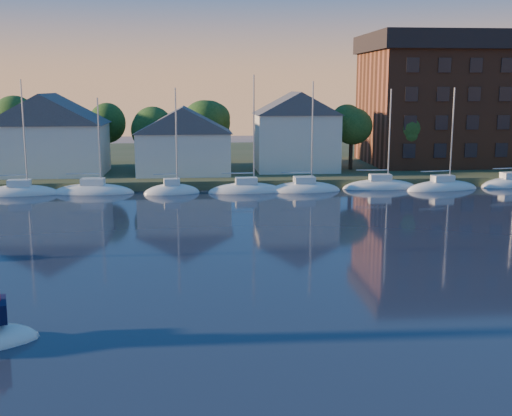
{
  "coord_description": "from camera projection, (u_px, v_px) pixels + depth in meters",
  "views": [
    {
      "loc": [
        -4.23,
        -21.01,
        11.48
      ],
      "look_at": [
        -0.36,
        22.0,
        3.25
      ],
      "focal_mm": 45.0,
      "sensor_mm": 36.0,
      "label": 1
    }
  ],
  "objects": [
    {
      "name": "clubhouse_east",
      "position": [
        296.0,
        130.0,
        80.38
      ],
      "size": [
        10.5,
        8.4,
        9.8
      ],
      "color": "silver",
      "rests_on": "shoreline_land"
    },
    {
      "name": "condo_block",
      "position": [
        478.0,
        99.0,
        87.77
      ],
      "size": [
        31.0,
        17.0,
        17.4
      ],
      "color": "brown",
      "rests_on": "shoreline_land"
    },
    {
      "name": "moored_fleet",
      "position": [
        273.0,
        190.0,
        71.35
      ],
      "size": [
        95.5,
        2.4,
        12.05
      ],
      "color": "silver",
      "rests_on": "ground"
    },
    {
      "name": "clubhouse_west",
      "position": [
        50.0,
        133.0,
        76.77
      ],
      "size": [
        13.65,
        9.45,
        9.64
      ],
      "color": "silver",
      "rests_on": "shoreline_land"
    },
    {
      "name": "ground",
      "position": [
        321.0,
        410.0,
        23.07
      ],
      "size": [
        260.0,
        260.0,
        0.0
      ],
      "primitive_type": "plane",
      "color": "black",
      "rests_on": "ground"
    },
    {
      "name": "clubhouse_centre",
      "position": [
        184.0,
        139.0,
        77.35
      ],
      "size": [
        11.55,
        8.4,
        8.08
      ],
      "color": "silver",
      "rests_on": "shoreline_land"
    },
    {
      "name": "shoreline_land",
      "position": [
        227.0,
        164.0,
        96.45
      ],
      "size": [
        160.0,
        50.0,
        2.0
      ],
      "primitive_type": "cube",
      "color": "#334126",
      "rests_on": "ground"
    },
    {
      "name": "wooden_dock",
      "position": [
        236.0,
        187.0,
        73.95
      ],
      "size": [
        120.0,
        3.0,
        1.0
      ],
      "primitive_type": "cube",
      "color": "brown",
      "rests_on": "ground"
    },
    {
      "name": "tree_line",
      "position": [
        246.0,
        120.0,
        83.54
      ],
      "size": [
        93.4,
        5.4,
        8.9
      ],
      "color": "#3A271A",
      "rests_on": "shoreline_land"
    }
  ]
}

